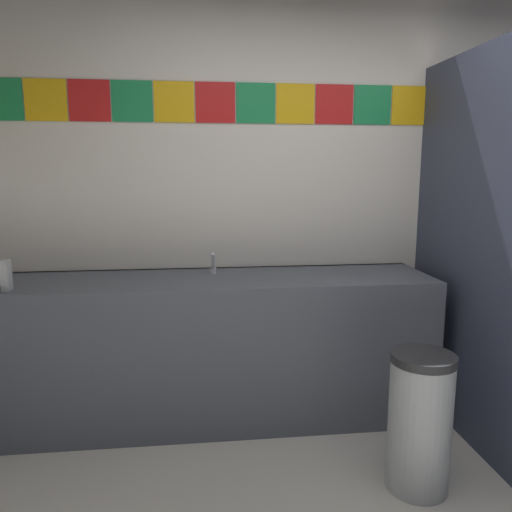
# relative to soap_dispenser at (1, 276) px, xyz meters

# --- Properties ---
(wall_back) EXTENTS (4.26, 0.09, 2.75)m
(wall_back) POSITION_rel_soap_dispenser_xyz_m (1.90, 0.53, 0.42)
(wall_back) COLOR silver
(wall_back) RESTS_ON ground_plane
(vanity_counter) EXTENTS (2.59, 0.61, 0.88)m
(vanity_counter) POSITION_rel_soap_dispenser_xyz_m (1.12, 0.19, -0.51)
(vanity_counter) COLOR #4C515B
(vanity_counter) RESTS_ON ground_plane
(faucet_center) EXTENTS (0.04, 0.10, 0.14)m
(faucet_center) POSITION_rel_soap_dispenser_xyz_m (1.12, 0.28, -0.03)
(faucet_center) COLOR silver
(faucet_center) RESTS_ON vanity_counter
(soap_dispenser) EXTENTS (0.09, 0.09, 0.16)m
(soap_dispenser) POSITION_rel_soap_dispenser_xyz_m (0.00, 0.00, 0.00)
(soap_dispenser) COLOR #B7BABF
(soap_dispenser) RESTS_ON vanity_counter
(trash_bin) EXTENTS (0.30, 0.30, 0.67)m
(trash_bin) POSITION_rel_soap_dispenser_xyz_m (2.05, -0.63, -0.62)
(trash_bin) COLOR #999EA3
(trash_bin) RESTS_ON ground_plane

